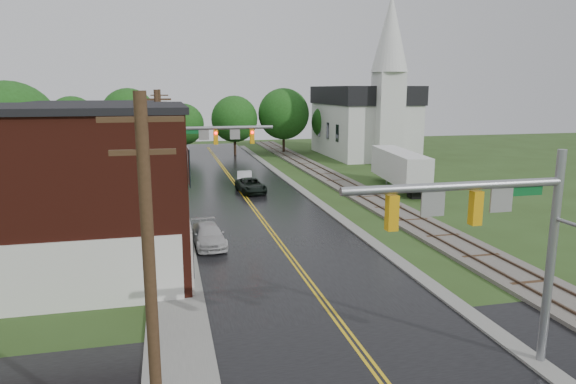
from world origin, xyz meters
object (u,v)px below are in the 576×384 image
object	(u,v)px
utility_pole_a	(150,283)
utility_pole_c	(161,131)
tree_left_b	(12,133)
tree_left_c	(84,138)
utility_pole_b	(159,158)
pickup_white	(208,235)
semi_trailer	(400,167)
church	(367,113)
brick_building	(37,192)
tree_left_e	(142,129)
traffic_signal_near	(496,223)
sedan_silver	(245,178)
suv_dark	(251,186)
traffic_signal_far	(206,145)

from	to	relation	value
utility_pole_a	utility_pole_c	xyz separation A→B (m)	(0.00, 44.00, 0.00)
tree_left_b	tree_left_c	size ratio (longest dim) A/B	1.27
utility_pole_b	pickup_white	size ratio (longest dim) A/B	2.12
utility_pole_c	semi_trailer	xyz separation A→B (m)	(21.12, -12.73, -2.63)
church	utility_pole_b	xyz separation A→B (m)	(-26.80, -31.74, -1.11)
brick_building	utility_pole_a	size ratio (longest dim) A/B	1.59
pickup_white	tree_left_e	bearing A→B (deg)	95.38
tree_left_c	church	bearing A→B (deg)	22.24
traffic_signal_near	brick_building	bearing A→B (deg)	140.83
utility_pole_c	tree_left_b	world-z (taller)	tree_left_b
tree_left_b	pickup_white	distance (m)	20.27
traffic_signal_near	tree_left_b	bearing A→B (deg)	125.49
tree_left_c	pickup_white	xyz separation A→B (m)	(9.68, -22.06, -3.90)
tree_left_b	semi_trailer	xyz separation A→B (m)	(32.16, -0.63, -3.63)
brick_building	church	xyz separation A→B (m)	(32.48, 38.74, 1.68)
tree_left_b	brick_building	bearing A→B (deg)	-72.39
tree_left_e	tree_left_c	bearing A→B (deg)	-129.81
utility_pole_a	sedan_silver	bearing A→B (deg)	78.24
utility_pole_b	tree_left_b	world-z (taller)	tree_left_b
utility_pole_a	utility_pole_b	xyz separation A→B (m)	(0.00, 22.00, 0.00)
traffic_signal_near	utility_pole_b	xyz separation A→B (m)	(-10.27, 20.00, -0.25)
suv_dark	utility_pole_b	bearing A→B (deg)	-130.19
traffic_signal_near	traffic_signal_far	xyz separation A→B (m)	(-6.94, 25.00, 0.01)
traffic_signal_far	church	bearing A→B (deg)	48.73
semi_trailer	pickup_white	bearing A→B (deg)	-143.99
utility_pole_a	utility_pole_b	size ratio (longest dim) A/B	1.00
traffic_signal_near	utility_pole_b	distance (m)	22.49
brick_building	church	bearing A→B (deg)	50.02
utility_pole_b	brick_building	bearing A→B (deg)	-129.07
utility_pole_c	semi_trailer	size ratio (longest dim) A/B	0.83
church	semi_trailer	bearing A→B (deg)	-104.20
church	tree_left_b	size ratio (longest dim) A/B	2.06
traffic_signal_far	tree_left_c	world-z (taller)	tree_left_c
church	suv_dark	distance (m)	28.92
tree_left_c	semi_trailer	distance (m)	29.55
utility_pole_a	traffic_signal_near	bearing A→B (deg)	11.02
brick_building	utility_pole_c	xyz separation A→B (m)	(5.68, 29.00, 0.57)
utility_pole_c	suv_dark	bearing A→B (deg)	-55.96
tree_left_e	semi_trailer	world-z (taller)	tree_left_e
tree_left_c	suv_dark	xyz separation A→B (m)	(14.65, -7.15, -3.88)
tree_left_e	utility_pole_b	bearing A→B (deg)	-85.10
traffic_signal_far	suv_dark	xyz separation A→B (m)	(4.27, 5.75, -4.34)
traffic_signal_near	sedan_silver	xyz separation A→B (m)	(-2.67, 34.49, -4.31)
tree_left_b	tree_left_c	xyz separation A→B (m)	(4.00, 8.00, -1.21)
brick_building	sedan_silver	size ratio (longest dim) A/B	3.58
utility_pole_b	church	bearing A→B (deg)	49.82
brick_building	pickup_white	world-z (taller)	brick_building
sedan_silver	pickup_white	xyz separation A→B (m)	(-4.97, -18.65, -0.04)
brick_building	utility_pole_b	xyz separation A→B (m)	(5.68, 7.00, 0.57)
utility_pole_a	sedan_silver	distance (m)	37.50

